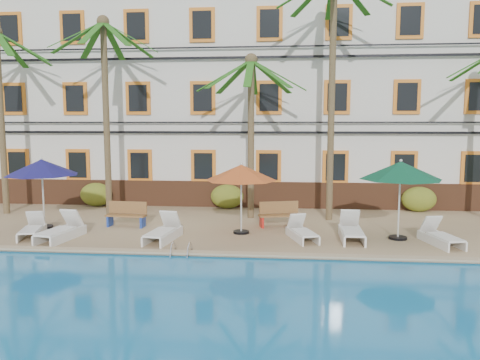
# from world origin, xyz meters

# --- Properties ---
(ground) EXTENTS (100.00, 100.00, 0.00)m
(ground) POSITION_xyz_m (0.00, 0.00, 0.00)
(ground) COLOR #384C23
(ground) RESTS_ON ground
(pool_deck) EXTENTS (30.00, 12.00, 0.25)m
(pool_deck) POSITION_xyz_m (0.00, 5.00, 0.12)
(pool_deck) COLOR tan
(pool_deck) RESTS_ON ground
(pool_coping) EXTENTS (30.00, 0.35, 0.06)m
(pool_coping) POSITION_xyz_m (0.00, -0.90, 0.28)
(pool_coping) COLOR tan
(pool_coping) RESTS_ON pool_deck
(hotel_building) EXTENTS (25.40, 6.44, 10.22)m
(hotel_building) POSITION_xyz_m (0.00, 9.98, 5.37)
(hotel_building) COLOR silver
(hotel_building) RESTS_ON pool_deck
(palm_a) EXTENTS (4.38, 4.38, 7.86)m
(palm_a) POSITION_xyz_m (-9.68, 4.55, 5.31)
(palm_a) COLOR brown
(palm_a) RESTS_ON pool_deck
(palm_b) EXTENTS (4.38, 4.38, 8.15)m
(palm_b) POSITION_xyz_m (-5.08, 4.47, 5.48)
(palm_b) COLOR brown
(palm_b) RESTS_ON pool_deck
(palm_c) EXTENTS (4.38, 4.38, 6.60)m
(palm_c) POSITION_xyz_m (0.86, 4.59, 4.57)
(palm_c) COLOR brown
(palm_c) RESTS_ON pool_deck
(palm_d) EXTENTS (4.38, 4.38, 9.73)m
(palm_d) POSITION_xyz_m (4.02, 4.48, 6.37)
(palm_d) COLOR brown
(palm_d) RESTS_ON pool_deck
(shrub_left) EXTENTS (1.50, 0.90, 1.10)m
(shrub_left) POSITION_xyz_m (-6.52, 6.60, 0.80)
(shrub_left) COLOR #1E5919
(shrub_left) RESTS_ON pool_deck
(shrub_mid) EXTENTS (1.50, 0.90, 1.10)m
(shrub_mid) POSITION_xyz_m (-0.36, 6.60, 0.80)
(shrub_mid) COLOR #1E5919
(shrub_mid) RESTS_ON pool_deck
(shrub_right) EXTENTS (1.50, 0.90, 1.10)m
(shrub_right) POSITION_xyz_m (8.10, 6.60, 0.80)
(shrub_right) COLOR #1E5919
(shrub_right) RESTS_ON pool_deck
(umbrella_blue) EXTENTS (2.63, 2.63, 2.63)m
(umbrella_blue) POSITION_xyz_m (-6.62, 1.99, 2.50)
(umbrella_blue) COLOR black
(umbrella_blue) RESTS_ON pool_deck
(umbrella_red) EXTENTS (2.51, 2.51, 2.51)m
(umbrella_red) POSITION_xyz_m (0.71, 1.84, 2.39)
(umbrella_red) COLOR black
(umbrella_red) RESTS_ON pool_deck
(umbrella_green) EXTENTS (2.69, 2.69, 2.69)m
(umbrella_green) POSITION_xyz_m (6.02, 1.49, 2.55)
(umbrella_green) COLOR black
(umbrella_green) RESTS_ON pool_deck
(lounger_a) EXTENTS (1.08, 1.83, 0.81)m
(lounger_a) POSITION_xyz_m (-6.36, 0.68, 0.51)
(lounger_a) COLOR white
(lounger_a) RESTS_ON pool_deck
(lounger_b) EXTENTS (1.00, 2.07, 0.94)m
(lounger_b) POSITION_xyz_m (-5.19, 0.39, 0.55)
(lounger_b) COLOR white
(lounger_b) RESTS_ON pool_deck
(lounger_c) EXTENTS (0.96, 2.00, 0.91)m
(lounger_c) POSITION_xyz_m (-1.76, 0.60, 0.55)
(lounger_c) COLOR white
(lounger_c) RESTS_ON pool_deck
(lounger_d) EXTENTS (1.10, 1.81, 0.81)m
(lounger_d) POSITION_xyz_m (2.81, 1.13, 0.51)
(lounger_d) COLOR white
(lounger_d) RESTS_ON pool_deck
(lounger_e) EXTENTS (0.76, 2.00, 0.94)m
(lounger_e) POSITION_xyz_m (4.45, 1.26, 0.55)
(lounger_e) COLOR white
(lounger_e) RESTS_ON pool_deck
(lounger_f) EXTENTS (1.06, 1.90, 0.85)m
(lounger_f) POSITION_xyz_m (7.19, 0.88, 0.53)
(lounger_f) COLOR white
(lounger_f) RESTS_ON pool_deck
(bench_left) EXTENTS (1.53, 0.57, 0.93)m
(bench_left) POSITION_xyz_m (-3.67, 2.55, 0.72)
(bench_left) COLOR olive
(bench_left) RESTS_ON pool_deck
(bench_right) EXTENTS (1.57, 0.84, 0.93)m
(bench_right) POSITION_xyz_m (2.00, 3.09, 0.72)
(bench_right) COLOR olive
(bench_right) RESTS_ON pool_deck
(pool_ladder) EXTENTS (0.54, 0.74, 0.74)m
(pool_ladder) POSITION_xyz_m (-0.81, -1.00, 0.25)
(pool_ladder) COLOR silver
(pool_ladder) RESTS_ON ground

